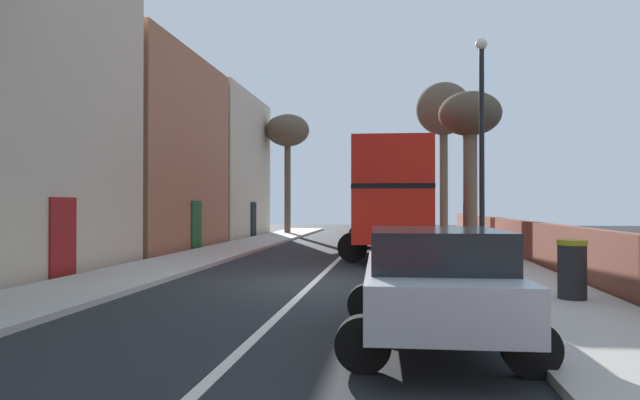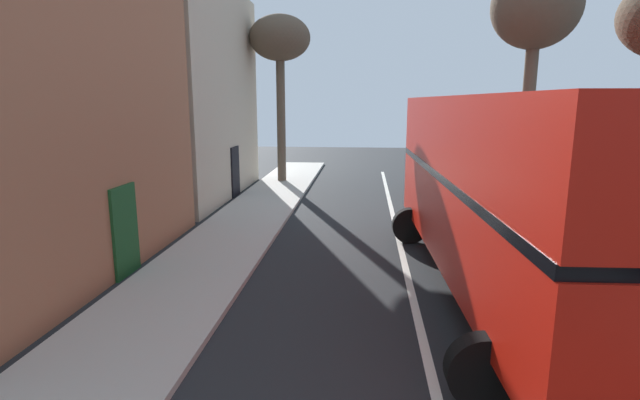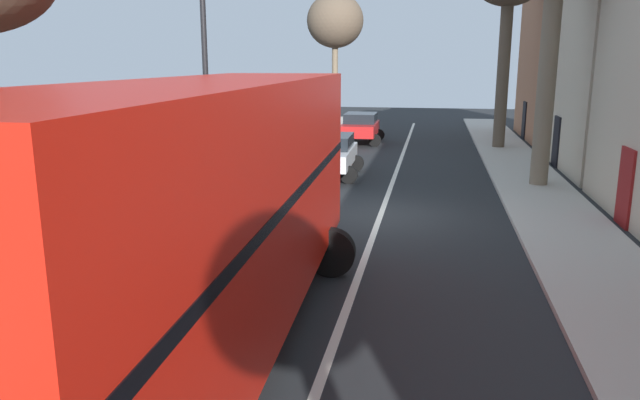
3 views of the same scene
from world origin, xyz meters
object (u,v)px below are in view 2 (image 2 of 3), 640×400
double_decker_bus (502,184)px  street_tree_right_1 (536,11)px  street_tree_left_4 (280,42)px  parked_car_white_right_1 (447,174)px

double_decker_bus → street_tree_right_1: street_tree_right_1 is taller
double_decker_bus → street_tree_right_1: bearing=70.0°
double_decker_bus → street_tree_left_4: size_ratio=1.44×
parked_car_white_right_1 → street_tree_right_1: (2.02, -3.34, 5.95)m
double_decker_bus → street_tree_left_4: 15.86m
parked_car_white_right_1 → street_tree_left_4: 9.86m
parked_car_white_right_1 → street_tree_right_1: street_tree_right_1 is taller
street_tree_left_4 → parked_car_white_right_1: bearing=-18.7°
parked_car_white_right_1 → street_tree_left_4: size_ratio=0.50×
street_tree_right_1 → double_decker_bus: bearing=-110.0°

